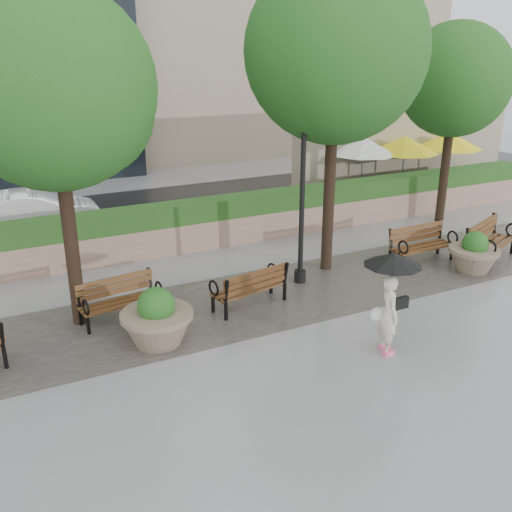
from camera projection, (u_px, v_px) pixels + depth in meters
name	position (u px, v px, depth m)	size (l,w,h in m)	color
ground	(360.00, 353.00, 10.67)	(100.00, 100.00, 0.00)	gray
cobble_strip	(282.00, 294.00, 13.18)	(28.00, 3.20, 0.01)	#383330
hedge_wall	(214.00, 222.00, 16.30)	(24.00, 0.80, 1.35)	tan
cafe_wall	(406.00, 138.00, 22.38)	(10.00, 0.60, 4.00)	tan
cafe_hedge	(432.00, 190.00, 20.87)	(8.00, 0.50, 0.90)	#1D4F1A
asphalt_street	(169.00, 211.00, 19.87)	(40.00, 7.00, 0.00)	black
bench_1	(121.00, 308.00, 11.88)	(1.74, 0.89, 0.89)	brown
bench_2	(250.00, 295.00, 12.48)	(1.80, 1.00, 0.92)	brown
bench_3	(421.00, 252.00, 15.06)	(1.82, 0.75, 0.97)	brown
bench_4	(490.00, 250.00, 15.16)	(2.10, 1.47, 1.06)	brown
planter_left	(157.00, 322.00, 10.86)	(1.39, 1.39, 1.16)	#7F6B56
planter_right	(474.00, 256.00, 14.43)	(1.26, 1.26, 1.05)	#7F6B56
lamppost	(302.00, 203.00, 13.19)	(0.28, 0.28, 4.48)	black
tree_0	(61.00, 94.00, 10.39)	(3.79, 3.75, 6.58)	black
tree_1	(339.00, 57.00, 13.08)	(4.20, 4.20, 7.39)	black
tree_2	(457.00, 84.00, 17.36)	(3.50, 3.42, 6.15)	black
patio_umb_white	(363.00, 146.00, 20.66)	(2.50, 2.50, 2.30)	black
patio_umb_yellow_a	(405.00, 145.00, 20.93)	(2.50, 2.50, 2.30)	black
patio_umb_yellow_b	(449.00, 141.00, 21.83)	(2.50, 2.50, 2.30)	black
car_right	(33.00, 212.00, 17.32)	(1.38, 3.95, 1.30)	white
pedestrian	(390.00, 293.00, 10.35)	(1.06, 1.06, 1.94)	beige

